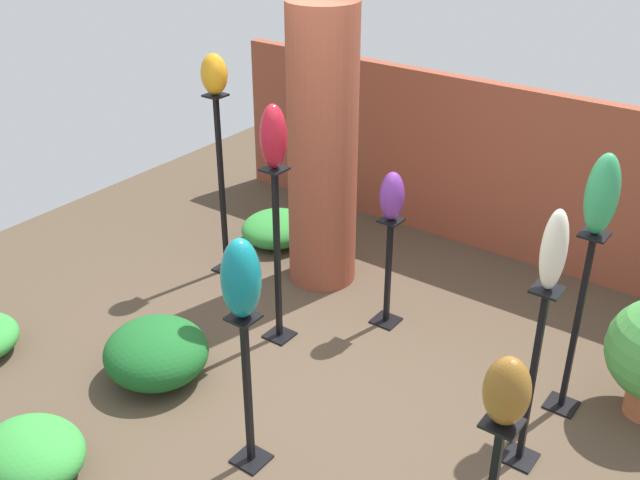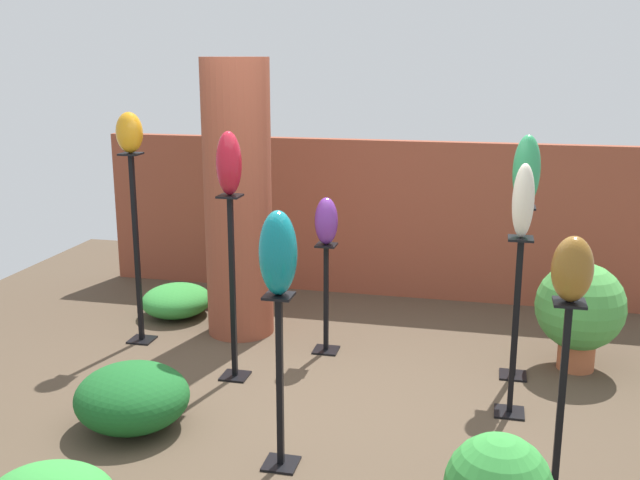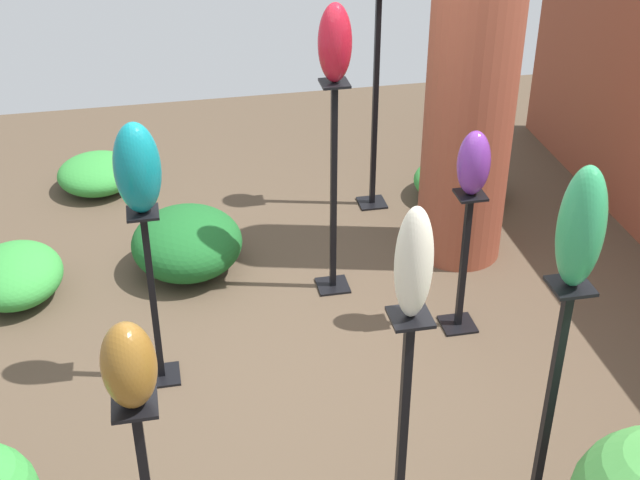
{
  "view_description": "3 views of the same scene",
  "coord_description": "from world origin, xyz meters",
  "px_view_note": "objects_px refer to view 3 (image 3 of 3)",
  "views": [
    {
      "loc": [
        2.34,
        -3.33,
        3.35
      ],
      "look_at": [
        -0.24,
        0.21,
        1.02
      ],
      "focal_mm": 42.0,
      "sensor_mm": 36.0,
      "label": 1
    },
    {
      "loc": [
        1.11,
        -4.63,
        2.36
      ],
      "look_at": [
        -0.06,
        0.4,
        1.08
      ],
      "focal_mm": 42.0,
      "sensor_mm": 36.0,
      "label": 2
    },
    {
      "loc": [
        3.93,
        -0.71,
        3.24
      ],
      "look_at": [
        0.23,
        0.04,
        0.94
      ],
      "focal_mm": 50.0,
      "sensor_mm": 36.0,
      "label": 3
    }
  ],
  "objects_px": {
    "pedestal_violet": "(463,269)",
    "pedestal_teal": "(154,306)",
    "art_vase_teal": "(137,168)",
    "pedestal_ruby": "(334,199)",
    "art_vase_violet": "(474,163)",
    "art_vase_ruby": "(335,43)",
    "brick_pillar": "(472,89)",
    "pedestal_amber": "(375,112)",
    "art_vase_bronze": "(129,365)",
    "art_vase_jade": "(581,228)",
    "pedestal_ivory": "(402,444)",
    "art_vase_ivory": "(414,263)",
    "pedestal_jade": "(547,422)"
  },
  "relations": [
    {
      "from": "pedestal_teal",
      "to": "pedestal_amber",
      "type": "relative_size",
      "value": 0.66
    },
    {
      "from": "art_vase_violet",
      "to": "art_vase_jade",
      "type": "height_order",
      "value": "art_vase_jade"
    },
    {
      "from": "pedestal_amber",
      "to": "pedestal_teal",
      "type": "bearing_deg",
      "value": -44.0
    },
    {
      "from": "brick_pillar",
      "to": "pedestal_jade",
      "type": "relative_size",
      "value": 1.79
    },
    {
      "from": "art_vase_jade",
      "to": "pedestal_teal",
      "type": "bearing_deg",
      "value": -130.13
    },
    {
      "from": "pedestal_ivory",
      "to": "art_vase_ruby",
      "type": "relative_size",
      "value": 2.71
    },
    {
      "from": "art_vase_teal",
      "to": "art_vase_jade",
      "type": "xyz_separation_m",
      "value": [
        1.36,
        1.61,
        0.26
      ]
    },
    {
      "from": "art_vase_violet",
      "to": "pedestal_violet",
      "type": "bearing_deg",
      "value": 0.0
    },
    {
      "from": "art_vase_teal",
      "to": "pedestal_ruby",
      "type": "bearing_deg",
      "value": 121.29
    },
    {
      "from": "brick_pillar",
      "to": "pedestal_violet",
      "type": "height_order",
      "value": "brick_pillar"
    },
    {
      "from": "art_vase_ruby",
      "to": "art_vase_jade",
      "type": "distance_m",
      "value": 2.1
    },
    {
      "from": "art_vase_teal",
      "to": "art_vase_ivory",
      "type": "height_order",
      "value": "art_vase_ivory"
    },
    {
      "from": "pedestal_teal",
      "to": "art_vase_jade",
      "type": "relative_size",
      "value": 2.08
    },
    {
      "from": "pedestal_ivory",
      "to": "art_vase_jade",
      "type": "relative_size",
      "value": 2.41
    },
    {
      "from": "pedestal_ruby",
      "to": "pedestal_ivory",
      "type": "height_order",
      "value": "pedestal_ruby"
    },
    {
      "from": "pedestal_amber",
      "to": "art_vase_bronze",
      "type": "distance_m",
      "value": 3.71
    },
    {
      "from": "art_vase_violet",
      "to": "art_vase_ruby",
      "type": "distance_m",
      "value": 1.01
    },
    {
      "from": "pedestal_amber",
      "to": "art_vase_jade",
      "type": "relative_size",
      "value": 3.14
    },
    {
      "from": "pedestal_ivory",
      "to": "pedestal_amber",
      "type": "bearing_deg",
      "value": 167.74
    },
    {
      "from": "art_vase_ivory",
      "to": "pedestal_violet",
      "type": "bearing_deg",
      "value": 151.42
    },
    {
      "from": "pedestal_ivory",
      "to": "art_vase_teal",
      "type": "height_order",
      "value": "art_vase_teal"
    },
    {
      "from": "pedestal_jade",
      "to": "pedestal_ivory",
      "type": "xyz_separation_m",
      "value": [
        -0.03,
        -0.63,
        -0.04
      ]
    },
    {
      "from": "pedestal_amber",
      "to": "art_vase_ivory",
      "type": "xyz_separation_m",
      "value": [
        3.02,
        -0.66,
        0.72
      ]
    },
    {
      "from": "pedestal_teal",
      "to": "pedestal_jade",
      "type": "distance_m",
      "value": 2.11
    },
    {
      "from": "pedestal_teal",
      "to": "art_vase_ruby",
      "type": "distance_m",
      "value": 1.74
    },
    {
      "from": "pedestal_violet",
      "to": "art_vase_ivory",
      "type": "bearing_deg",
      "value": -28.58
    },
    {
      "from": "brick_pillar",
      "to": "pedestal_jade",
      "type": "height_order",
      "value": "brick_pillar"
    },
    {
      "from": "art_vase_violet",
      "to": "art_vase_bronze",
      "type": "xyz_separation_m",
      "value": [
        1.66,
        -1.84,
        0.24
      ]
    },
    {
      "from": "art_vase_violet",
      "to": "art_vase_ruby",
      "type": "height_order",
      "value": "art_vase_ruby"
    },
    {
      "from": "brick_pillar",
      "to": "pedestal_ruby",
      "type": "height_order",
      "value": "brick_pillar"
    },
    {
      "from": "pedestal_ruby",
      "to": "pedestal_ivory",
      "type": "distance_m",
      "value": 2.01
    },
    {
      "from": "brick_pillar",
      "to": "pedestal_amber",
      "type": "height_order",
      "value": "brick_pillar"
    },
    {
      "from": "art_vase_violet",
      "to": "art_vase_teal",
      "type": "distance_m",
      "value": 1.79
    },
    {
      "from": "pedestal_teal",
      "to": "art_vase_bronze",
      "type": "bearing_deg",
      "value": -2.42
    },
    {
      "from": "pedestal_violet",
      "to": "pedestal_jade",
      "type": "bearing_deg",
      "value": -6.24
    },
    {
      "from": "pedestal_amber",
      "to": "art_vase_teal",
      "type": "relative_size",
      "value": 3.33
    },
    {
      "from": "pedestal_violet",
      "to": "pedestal_ruby",
      "type": "xyz_separation_m",
      "value": [
        -0.56,
        -0.65,
        0.24
      ]
    },
    {
      "from": "art_vase_jade",
      "to": "art_vase_ivory",
      "type": "xyz_separation_m",
      "value": [
        -0.03,
        -0.63,
        -0.1
      ]
    },
    {
      "from": "pedestal_violet",
      "to": "pedestal_ivory",
      "type": "height_order",
      "value": "pedestal_ivory"
    },
    {
      "from": "pedestal_violet",
      "to": "art_vase_teal",
      "type": "distance_m",
      "value": 1.99
    },
    {
      "from": "pedestal_teal",
      "to": "art_vase_ivory",
      "type": "distance_m",
      "value": 1.92
    },
    {
      "from": "pedestal_teal",
      "to": "art_vase_jade",
      "type": "height_order",
      "value": "art_vase_jade"
    },
    {
      "from": "brick_pillar",
      "to": "art_vase_violet",
      "type": "xyz_separation_m",
      "value": [
        0.82,
        -0.28,
        -0.08
      ]
    },
    {
      "from": "pedestal_ivory",
      "to": "art_vase_jade",
      "type": "height_order",
      "value": "art_vase_jade"
    },
    {
      "from": "pedestal_jade",
      "to": "pedestal_teal",
      "type": "bearing_deg",
      "value": -130.13
    },
    {
      "from": "art_vase_ivory",
      "to": "art_vase_bronze",
      "type": "bearing_deg",
      "value": -78.47
    },
    {
      "from": "pedestal_violet",
      "to": "pedestal_teal",
      "type": "xyz_separation_m",
      "value": [
        0.13,
        -1.77,
        0.07
      ]
    },
    {
      "from": "brick_pillar",
      "to": "art_vase_bronze",
      "type": "xyz_separation_m",
      "value": [
        2.49,
        -2.11,
        0.15
      ]
    },
    {
      "from": "pedestal_teal",
      "to": "art_vase_bronze",
      "type": "height_order",
      "value": "art_vase_bronze"
    },
    {
      "from": "brick_pillar",
      "to": "pedestal_violet",
      "type": "distance_m",
      "value": 1.16
    }
  ]
}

